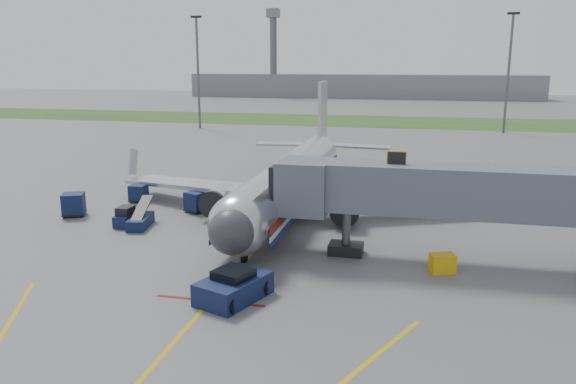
% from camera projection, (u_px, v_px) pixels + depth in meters
% --- Properties ---
extents(ground, '(400.00, 400.00, 0.00)m').
position_uv_depth(ground, '(234.00, 274.00, 33.26)').
color(ground, '#565659').
rests_on(ground, ground).
extents(grass_strip, '(300.00, 25.00, 0.01)m').
position_uv_depth(grass_strip, '(368.00, 121.00, 118.68)').
color(grass_strip, '#2D4C1E').
rests_on(grass_strip, ground).
extents(apron_markings, '(21.52, 50.00, 0.01)m').
position_uv_depth(apron_markings, '(185.00, 330.00, 26.24)').
color(apron_markings, gold).
rests_on(apron_markings, ground).
extents(airliner, '(32.10, 35.67, 10.25)m').
position_uv_depth(airliner, '(291.00, 179.00, 47.14)').
color(airliner, silver).
rests_on(airliner, ground).
extents(jet_bridge, '(25.30, 4.00, 6.90)m').
position_uv_depth(jet_bridge, '(459.00, 193.00, 34.18)').
color(jet_bridge, slate).
rests_on(jet_bridge, ground).
extents(light_mast_left, '(2.00, 0.44, 20.40)m').
position_uv_depth(light_mast_left, '(198.00, 70.00, 103.82)').
color(light_mast_left, '#595B60').
rests_on(light_mast_left, ground).
extents(light_mast_right, '(2.00, 0.44, 20.40)m').
position_uv_depth(light_mast_right, '(509.00, 70.00, 96.53)').
color(light_mast_right, '#595B60').
rests_on(light_mast_right, ground).
extents(distant_terminal, '(120.00, 14.00, 8.00)m').
position_uv_depth(distant_terminal, '(360.00, 86.00, 195.88)').
color(distant_terminal, slate).
rests_on(distant_terminal, ground).
extents(control_tower, '(4.00, 4.00, 30.00)m').
position_uv_depth(control_tower, '(273.00, 47.00, 194.68)').
color(control_tower, '#595B60').
rests_on(control_tower, ground).
extents(pushback_tug, '(3.68, 4.57, 1.65)m').
position_uv_depth(pushback_tug, '(234.00, 287.00, 29.54)').
color(pushback_tug, '#0D1F3D').
rests_on(pushback_tug, ground).
extents(baggage_tug, '(1.14, 2.16, 1.50)m').
position_uv_depth(baggage_tug, '(126.00, 217.00, 42.87)').
color(baggage_tug, '#0D1F3D').
rests_on(baggage_tug, ground).
extents(baggage_cart_a, '(2.07, 2.07, 1.70)m').
position_uv_depth(baggage_cart_a, '(196.00, 202.00, 46.77)').
color(baggage_cart_a, '#0D1F3D').
rests_on(baggage_cart_a, ground).
extents(baggage_cart_b, '(2.27, 2.27, 1.86)m').
position_uv_depth(baggage_cart_b, '(74.00, 204.00, 45.57)').
color(baggage_cart_b, '#0D1F3D').
rests_on(baggage_cart_b, ground).
extents(baggage_cart_c, '(1.48, 1.48, 1.53)m').
position_uv_depth(baggage_cart_c, '(138.00, 193.00, 50.20)').
color(baggage_cart_c, '#0D1F3D').
rests_on(baggage_cart_c, ground).
extents(belt_loader, '(1.90, 4.11, 1.94)m').
position_uv_depth(belt_loader, '(141.00, 221.00, 42.61)').
color(belt_loader, '#0D1F3D').
rests_on(belt_loader, ground).
extents(ground_power_cart, '(1.66, 1.38, 1.13)m').
position_uv_depth(ground_power_cart, '(442.00, 263.00, 33.36)').
color(ground_power_cart, '#E4AA0D').
rests_on(ground_power_cart, ground).
extents(ramp_worker, '(0.67, 0.75, 1.73)m').
position_uv_depth(ramp_worker, '(261.00, 194.00, 49.61)').
color(ramp_worker, '#B4DC19').
rests_on(ramp_worker, ground).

